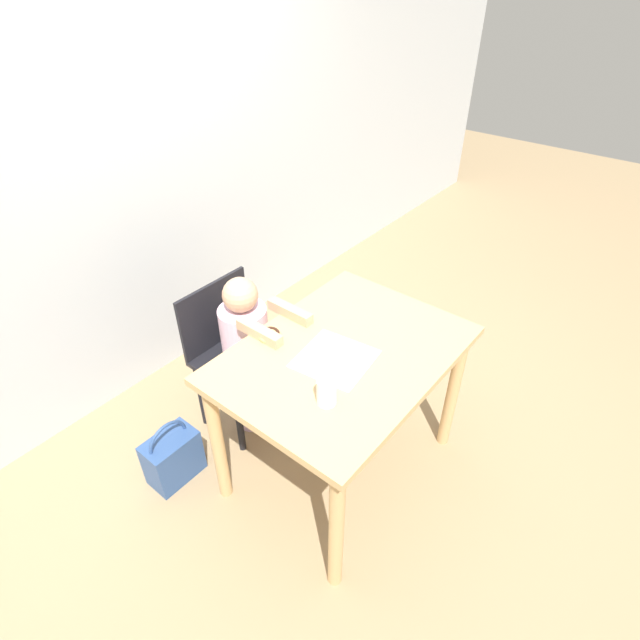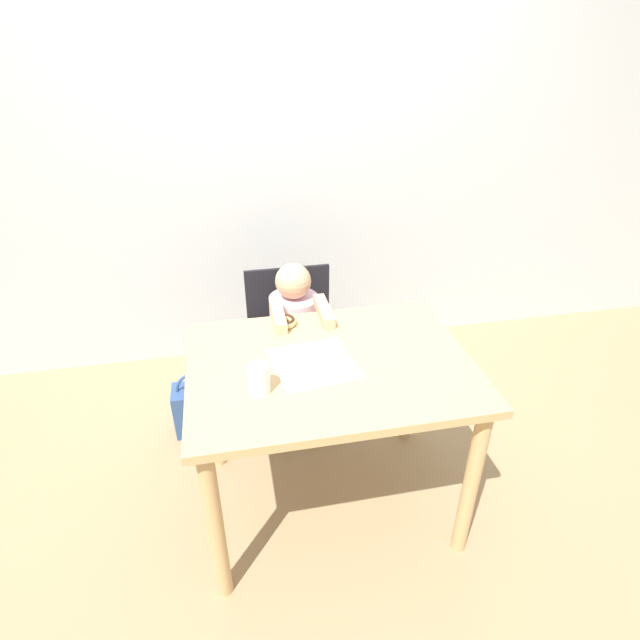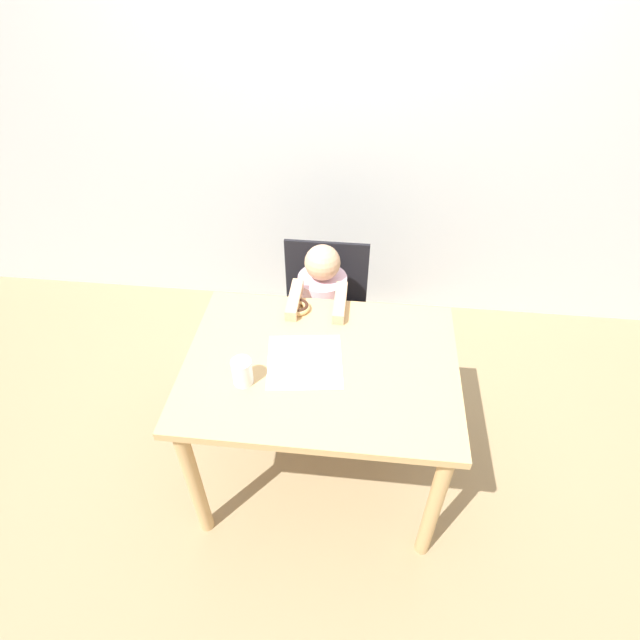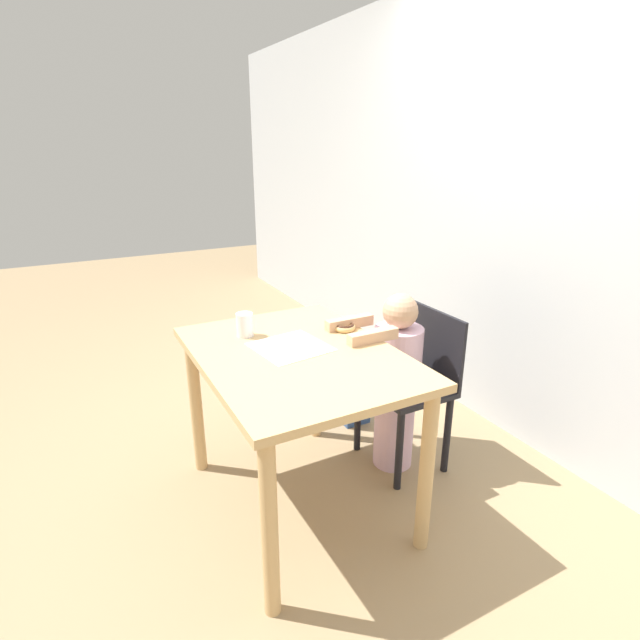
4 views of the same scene
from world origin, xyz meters
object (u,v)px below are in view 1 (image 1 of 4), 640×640
(donut, at_px, (270,335))
(handbag, at_px, (173,457))
(child_figure, at_px, (248,356))
(chair, at_px, (234,351))
(cup, at_px, (327,392))

(donut, bearing_deg, handbag, 145.80)
(child_figure, relative_size, donut, 8.98)
(chair, height_order, handbag, chair)
(chair, bearing_deg, handbag, -172.72)
(child_figure, bearing_deg, chair, 90.00)
(chair, bearing_deg, donut, -102.38)
(donut, xyz_separation_m, cup, (-0.15, -0.44, 0.04))
(child_figure, bearing_deg, cup, -108.16)
(donut, relative_size, handbag, 0.28)
(donut, distance_m, cup, 0.46)
(child_figure, xyz_separation_m, donut, (-0.08, -0.25, 0.31))
(handbag, height_order, cup, cup)
(child_figure, distance_m, donut, 0.41)
(chair, relative_size, handbag, 2.22)
(donut, height_order, handbag, donut)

